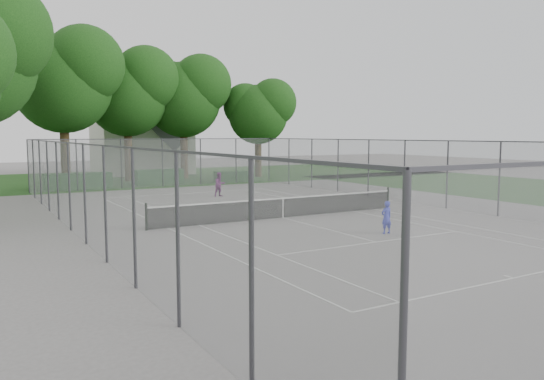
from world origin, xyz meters
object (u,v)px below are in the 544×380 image
girl_player (386,217)px  woman_player (220,184)px  house (141,129)px  tennis_net (283,207)px

girl_player → woman_player: bearing=-85.9°
girl_player → woman_player: 14.48m
house → girl_player: (-1.00, -35.77, -3.67)m
house → girl_player: bearing=-91.6°
tennis_net → house: house is taller
girl_player → woman_player: (-0.44, 14.47, 0.12)m
tennis_net → woman_player: woman_player is taller
tennis_net → girl_player: bearing=-74.8°
woman_player → girl_player: bearing=-96.3°
house → woman_player: bearing=-93.9°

